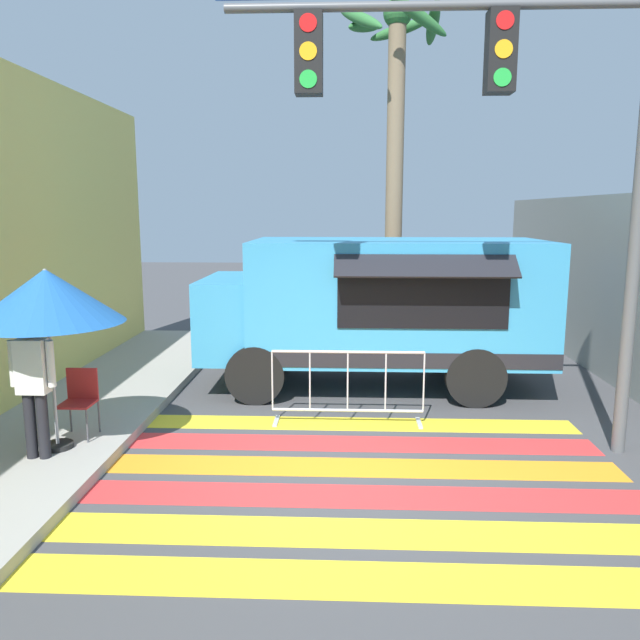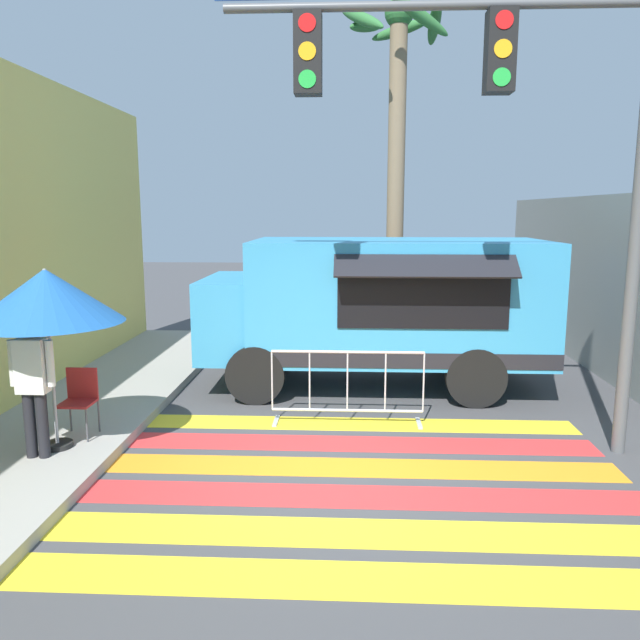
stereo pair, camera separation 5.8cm
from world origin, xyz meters
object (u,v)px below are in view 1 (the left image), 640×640
(traffic_signal_pole, at_px, (498,113))
(patio_umbrella, at_px, (47,297))
(vendor_person, at_px, (33,379))
(food_truck, at_px, (371,303))
(barricade_front, at_px, (348,387))
(palm_tree, at_px, (394,121))
(folding_chair, at_px, (80,396))

(traffic_signal_pole, height_order, patio_umbrella, traffic_signal_pole)
(vendor_person, bearing_deg, patio_umbrella, 69.47)
(food_truck, xyz_separation_m, barricade_front, (-0.39, -1.96, -0.92))
(vendor_person, bearing_deg, food_truck, 38.02)
(palm_tree, bearing_deg, patio_umbrella, -123.99)
(traffic_signal_pole, height_order, vendor_person, traffic_signal_pole)
(patio_umbrella, distance_m, palm_tree, 8.50)
(traffic_signal_pole, height_order, barricade_front, traffic_signal_pole)
(traffic_signal_pole, height_order, palm_tree, palm_tree)
(vendor_person, xyz_separation_m, barricade_front, (3.60, 1.74, -0.55))
(food_truck, bearing_deg, folding_chair, -142.44)
(vendor_person, relative_size, barricade_front, 0.77)
(patio_umbrella, bearing_deg, barricade_front, 22.23)
(vendor_person, bearing_deg, barricade_front, 20.99)
(palm_tree, bearing_deg, food_truck, -99.95)
(vendor_person, bearing_deg, traffic_signal_pole, 4.03)
(food_truck, xyz_separation_m, folding_chair, (-3.81, -2.93, -0.80))
(vendor_person, bearing_deg, palm_tree, 51.92)
(traffic_signal_pole, relative_size, patio_umbrella, 2.58)
(patio_umbrella, bearing_deg, folding_chair, 77.83)
(vendor_person, height_order, barricade_front, vendor_person)
(food_truck, height_order, vendor_person, food_truck)
(traffic_signal_pole, distance_m, palm_tree, 6.21)
(traffic_signal_pole, relative_size, folding_chair, 6.57)
(patio_umbrella, xyz_separation_m, palm_tree, (4.48, 6.64, 2.85))
(traffic_signal_pole, xyz_separation_m, patio_umbrella, (-5.22, -0.52, -2.10))
(folding_chair, relative_size, vendor_person, 0.52)
(patio_umbrella, height_order, palm_tree, palm_tree)
(vendor_person, distance_m, barricade_front, 4.04)
(vendor_person, xyz_separation_m, palm_tree, (4.56, 6.94, 3.77))
(traffic_signal_pole, xyz_separation_m, palm_tree, (-0.75, 6.12, 0.75))
(patio_umbrella, xyz_separation_m, barricade_front, (3.52, 1.44, -1.46))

